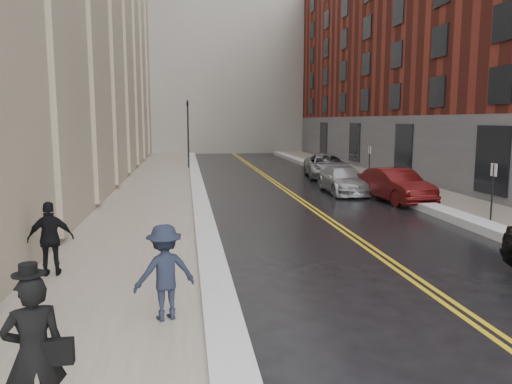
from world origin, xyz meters
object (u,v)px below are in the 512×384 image
object	(u,v)px
pedestrian_main	(34,354)
car_silver_near	(343,180)
car_maroon	(395,185)
car_silver_far	(327,166)
pedestrian_c	(51,239)
pedestrian_b	(165,272)

from	to	relation	value
pedestrian_main	car_silver_near	bearing A→B (deg)	-136.21
pedestrian_main	car_maroon	bearing A→B (deg)	-144.14
car_silver_near	car_silver_far	distance (m)	6.94
car_silver_near	pedestrian_c	size ratio (longest dim) A/B	2.70
car_silver_near	pedestrian_c	xyz separation A→B (m)	(-11.14, -12.77, 0.34)
pedestrian_main	pedestrian_c	bearing A→B (deg)	-96.30
car_silver_near	car_silver_far	size ratio (longest dim) A/B	0.84
car_maroon	pedestrian_c	world-z (taller)	pedestrian_c
car_maroon	car_silver_near	xyz separation A→B (m)	(-1.53, 2.92, -0.08)
pedestrian_c	pedestrian_b	bearing A→B (deg)	125.66
pedestrian_main	pedestrian_c	distance (m)	6.28
pedestrian_b	pedestrian_c	bearing A→B (deg)	-66.52
car_maroon	pedestrian_main	bearing A→B (deg)	-132.52
car_maroon	pedestrian_b	bearing A→B (deg)	-135.07
pedestrian_main	car_silver_far	bearing A→B (deg)	-131.72
car_maroon	pedestrian_main	world-z (taller)	pedestrian_main
pedestrian_c	car_silver_far	bearing A→B (deg)	-128.56
pedestrian_b	pedestrian_c	world-z (taller)	pedestrian_b
pedestrian_main	pedestrian_c	xyz separation A→B (m)	(-1.37, 6.13, -0.07)
car_maroon	pedestrian_main	xyz separation A→B (m)	(-11.30, -15.98, 0.32)
car_maroon	car_silver_near	size ratio (longest dim) A/B	0.99
car_maroon	pedestrian_b	size ratio (longest dim) A/B	2.67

